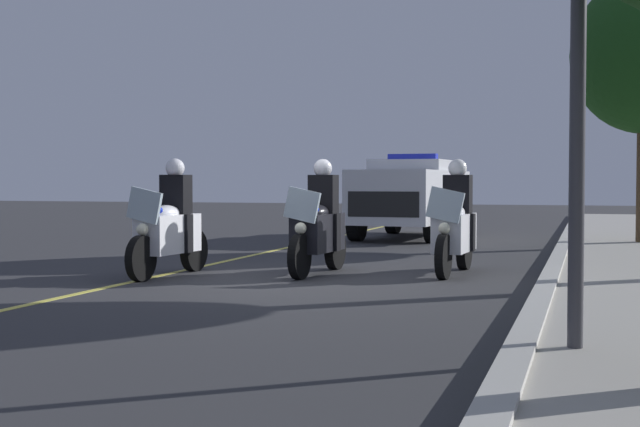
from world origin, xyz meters
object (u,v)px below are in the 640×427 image
police_motorcycle_lead_right (319,227)px  police_suv (412,194)px  police_motorcycle_trailing (455,227)px  police_motorcycle_lead_left (169,228)px

police_motorcycle_lead_right → police_suv: 8.63m
police_motorcycle_trailing → police_suv: bearing=-164.4°
police_motorcycle_lead_right → police_suv: (-8.62, -0.31, 0.37)m
police_motorcycle_lead_left → police_motorcycle_trailing: size_ratio=1.00×
police_motorcycle_lead_left → police_motorcycle_lead_right: size_ratio=1.00×
police_motorcycle_lead_left → police_motorcycle_trailing: same height
police_motorcycle_lead_right → police_motorcycle_lead_left: bearing=-65.5°
police_motorcycle_trailing → police_suv: (-8.02, -2.25, 0.37)m
police_motorcycle_lead_right → police_suv: police_suv is taller
police_suv → police_motorcycle_trailing: bearing=15.6°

